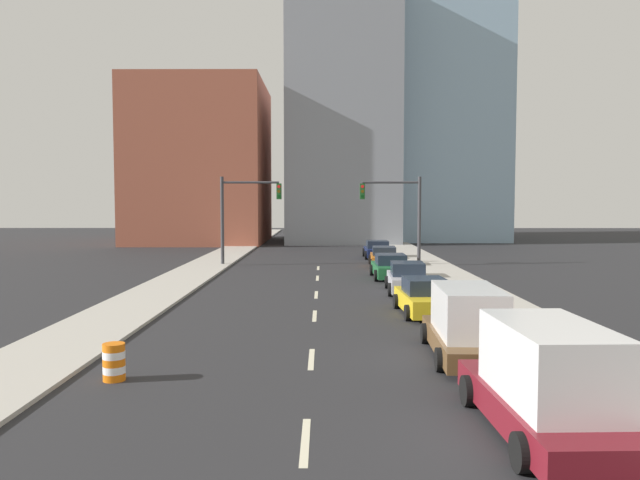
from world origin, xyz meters
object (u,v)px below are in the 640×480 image
object	(u,v)px
sedan_orange	(384,257)
sedan_navy	(377,250)
box_truck_brown	(467,325)
sedan_yellow	(425,298)
traffic_signal_right	(402,208)
box_truck_maroon	(547,384)
traffic_signal_left	(239,208)
traffic_barrel	(114,362)
sedan_green	(391,267)
sedan_silver	(407,279)

from	to	relation	value
sedan_orange	sedan_navy	size ratio (longest dim) A/B	1.09
box_truck_brown	sedan_yellow	size ratio (longest dim) A/B	1.22
traffic_signal_right	sedan_navy	bearing A→B (deg)	101.98
box_truck_maroon	sedan_navy	size ratio (longest dim) A/B	1.27
traffic_signal_left	box_truck_maroon	bearing A→B (deg)	-72.27
traffic_signal_right	sedan_orange	bearing A→B (deg)	-160.74
traffic_barrel	sedan_orange	xyz separation A→B (m)	(9.54, 27.73, 0.16)
traffic_barrel	traffic_signal_right	bearing A→B (deg)	68.95
sedan_yellow	sedan_green	xyz separation A→B (m)	(-0.13, 11.62, -0.00)
box_truck_maroon	sedan_orange	bearing A→B (deg)	88.30
traffic_signal_left	sedan_orange	size ratio (longest dim) A/B	1.31
sedan_green	traffic_signal_right	bearing A→B (deg)	77.00
traffic_barrel	sedan_navy	xyz separation A→B (m)	(9.62, 33.95, 0.17)
box_truck_maroon	sedan_green	distance (m)	24.67
sedan_green	traffic_barrel	bearing A→B (deg)	-114.63
sedan_silver	sedan_orange	xyz separation A→B (m)	(0.04, 12.42, -0.05)
sedan_orange	sedan_navy	world-z (taller)	sedan_navy
traffic_signal_right	box_truck_maroon	size ratio (longest dim) A/B	1.13
traffic_signal_left	sedan_silver	size ratio (longest dim) A/B	1.39
box_truck_maroon	sedan_yellow	size ratio (longest dim) A/B	1.24
sedan_green	sedan_navy	world-z (taller)	sedan_green
box_truck_maroon	sedan_yellow	distance (m)	13.06
sedan_yellow	sedan_silver	world-z (taller)	sedan_silver
sedan_yellow	sedan_green	bearing A→B (deg)	88.13
traffic_signal_right	box_truck_brown	size ratio (longest dim) A/B	1.15
traffic_barrel	sedan_orange	size ratio (longest dim) A/B	0.20
box_truck_maroon	traffic_barrel	bearing A→B (deg)	156.90
traffic_signal_right	sedan_green	bearing A→B (deg)	-102.26
sedan_green	sedan_orange	size ratio (longest dim) A/B	0.96
traffic_barrel	box_truck_brown	size ratio (longest dim) A/B	0.18
traffic_signal_left	traffic_signal_right	size ratio (longest dim) A/B	1.00
traffic_signal_right	sedan_orange	distance (m)	3.68
box_truck_maroon	box_truck_brown	distance (m)	6.07
traffic_signal_left	sedan_silver	distance (m)	16.70
box_truck_maroon	sedan_orange	world-z (taller)	box_truck_maroon
box_truck_maroon	sedan_silver	world-z (taller)	box_truck_maroon
traffic_signal_right	box_truck_maroon	distance (m)	32.09
box_truck_brown	sedan_navy	xyz separation A→B (m)	(0.14, 31.62, -0.34)
sedan_navy	box_truck_brown	bearing A→B (deg)	-90.27
traffic_barrel	box_truck_maroon	bearing A→B (deg)	-21.26
traffic_signal_left	sedan_green	xyz separation A→B (m)	(9.86, -7.26, -3.39)
traffic_signal_right	sedan_green	distance (m)	8.16
box_truck_maroon	sedan_green	world-z (taller)	box_truck_maroon
sedan_silver	sedan_green	bearing A→B (deg)	94.99
box_truck_maroon	box_truck_brown	bearing A→B (deg)	89.48
traffic_signal_left	sedan_navy	bearing A→B (deg)	29.44
sedan_silver	sedan_orange	bearing A→B (deg)	92.42
box_truck_maroon	sedan_green	bearing A→B (deg)	88.97
traffic_signal_left	traffic_signal_right	distance (m)	11.43
traffic_signal_left	box_truck_brown	size ratio (longest dim) A/B	1.15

